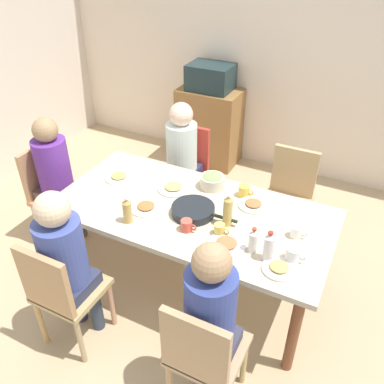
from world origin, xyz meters
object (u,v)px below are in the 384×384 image
object	(u,v)px
serving_pan	(194,210)
cup_1	(220,229)
dining_table	(192,218)
plate_1	(226,244)
bottle_3	(228,211)
bottle_1	(253,241)
plate_5	(146,207)
cup_4	(293,254)
chair_0	(203,353)
chair_2	(52,189)
chair_3	(289,194)
plate_0	(174,188)
bottle_2	(269,247)
person_1	(65,257)
cup_0	(215,256)
plate_3	(253,205)
plate_2	(279,268)
bottle_0	(127,211)
cup_3	(244,191)
side_cabinet	(209,127)
person_0	(211,316)
person_4	(181,153)
microwave	(211,77)
cup_5	(187,225)
cup_2	(297,232)
person_2	(55,172)
bowl_0	(212,181)
chair_1	(61,291)
plate_4	(119,177)
chair_4	(186,167)

from	to	relation	value
serving_pan	cup_1	xyz separation A→B (m)	(0.25, -0.12, 0.01)
dining_table	plate_1	bearing A→B (deg)	-33.96
cup_1	plate_1	bearing A→B (deg)	-45.57
bottle_3	bottle_1	bearing A→B (deg)	-35.92
plate_5	cup_4	xyz separation A→B (m)	(1.08, -0.05, 0.03)
dining_table	chair_0	bearing A→B (deg)	-60.00
plate_1	chair_2	bearing A→B (deg)	171.87
chair_3	plate_0	size ratio (longest dim) A/B	3.64
cup_4	bottle_2	bearing A→B (deg)	-158.14
person_1	bottle_3	world-z (taller)	person_1
cup_0	bottle_1	world-z (taller)	bottle_1
plate_3	bottle_3	bearing A→B (deg)	-107.38
plate_2	serving_pan	bearing A→B (deg)	159.15
bottle_0	cup_3	bearing A→B (deg)	47.21
chair_3	cup_1	xyz separation A→B (m)	(-0.21, -1.03, 0.28)
chair_0	cup_1	world-z (taller)	chair_0
plate_2	plate_3	world-z (taller)	same
cup_0	side_cabinet	bearing A→B (deg)	115.16
plate_0	bottle_3	distance (m)	0.58
person_0	bottle_3	distance (m)	0.77
serving_pan	cup_4	xyz separation A→B (m)	(0.75, -0.15, 0.02)
chair_2	person_4	world-z (taller)	person_4
person_1	cup_3	xyz separation A→B (m)	(0.77, 1.10, 0.07)
microwave	cup_5	bearing A→B (deg)	-69.33
cup_2	cup_4	world-z (taller)	cup_4
person_2	bottle_0	world-z (taller)	person_2
person_4	bottle_1	xyz separation A→B (m)	(1.03, -1.00, 0.13)
bowl_0	chair_1	bearing A→B (deg)	-113.07
person_0	bottle_2	bearing A→B (deg)	74.98
chair_3	cup_0	distance (m)	1.31
person_1	microwave	world-z (taller)	person_1
cup_0	cup_2	xyz separation A→B (m)	(0.39, 0.45, -0.00)
cup_5	person_4	bearing A→B (deg)	119.89
cup_2	side_cabinet	distance (m)	2.41
side_cabinet	plate_4	bearing A→B (deg)	-89.27
cup_3	person_2	bearing A→B (deg)	-168.16
plate_2	bottle_2	distance (m)	0.14
bottle_3	chair_4	bearing A→B (deg)	130.91
dining_table	plate_0	bearing A→B (deg)	145.48
chair_4	plate_4	bearing A→B (deg)	-105.46
person_0	side_cabinet	world-z (taller)	person_0
chair_3	cup_5	world-z (taller)	chair_3
plate_0	plate_2	world-z (taller)	same
serving_pan	cup_0	world-z (taller)	cup_0
plate_2	cup_4	xyz separation A→B (m)	(0.05, 0.11, 0.03)
plate_5	cup_5	xyz separation A→B (m)	(0.37, -0.08, 0.03)
chair_4	cup_0	bearing A→B (deg)	-56.05
cup_0	bottle_1	xyz separation A→B (m)	(0.18, 0.19, 0.04)
microwave	plate_3	bearing A→B (deg)	-56.51
microwave	dining_table	bearing A→B (deg)	-69.05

